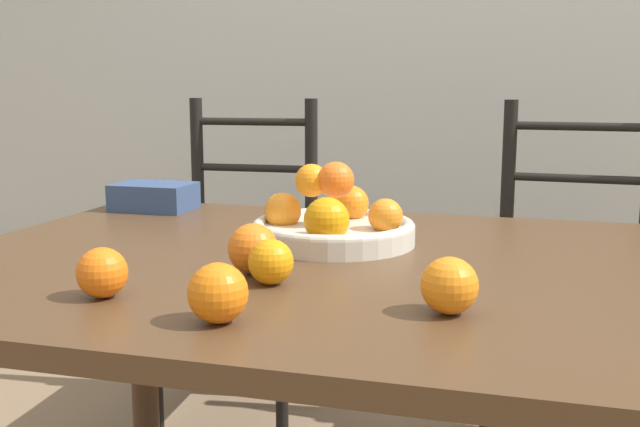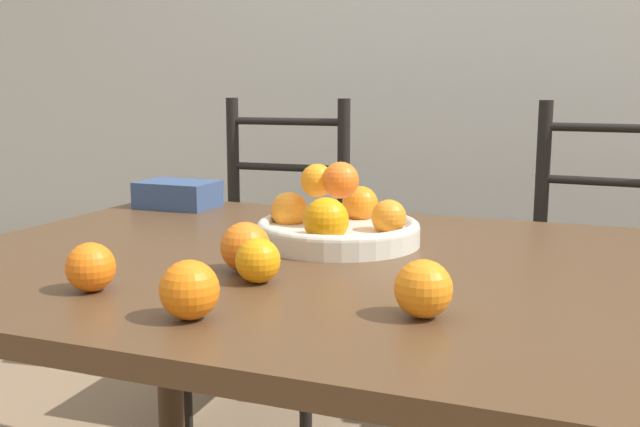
{
  "view_description": "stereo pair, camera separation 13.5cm",
  "coord_description": "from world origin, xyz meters",
  "px_view_note": "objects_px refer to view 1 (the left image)",
  "views": [
    {
      "loc": [
        0.2,
        -1.24,
        1.03
      ],
      "look_at": [
        -0.16,
        0.04,
        0.8
      ],
      "focal_mm": 42.0,
      "sensor_mm": 36.0,
      "label": 1
    },
    {
      "loc": [
        0.33,
        -1.2,
        1.03
      ],
      "look_at": [
        -0.16,
        0.04,
        0.8
      ],
      "focal_mm": 42.0,
      "sensor_mm": 36.0,
      "label": 2
    }
  ],
  "objects_px": {
    "orange_loose_3": "(253,249)",
    "chair_left": "(241,267)",
    "orange_loose_1": "(449,286)",
    "orange_loose_2": "(218,293)",
    "chair_right": "(571,290)",
    "fruit_bowl": "(333,224)",
    "book_stack": "(154,197)",
    "orange_loose_4": "(271,262)",
    "orange_loose_0": "(102,273)"
  },
  "relations": [
    {
      "from": "orange_loose_4",
      "to": "chair_left",
      "type": "distance_m",
      "value": 1.17
    },
    {
      "from": "fruit_bowl",
      "to": "chair_right",
      "type": "xyz_separation_m",
      "value": [
        0.48,
        0.72,
        -0.29
      ]
    },
    {
      "from": "fruit_bowl",
      "to": "orange_loose_2",
      "type": "xyz_separation_m",
      "value": [
        -0.02,
        -0.51,
        -0.0
      ]
    },
    {
      "from": "orange_loose_2",
      "to": "chair_left",
      "type": "bearing_deg",
      "value": 110.72
    },
    {
      "from": "orange_loose_4",
      "to": "orange_loose_2",
      "type": "bearing_deg",
      "value": -90.6
    },
    {
      "from": "orange_loose_2",
      "to": "book_stack",
      "type": "relative_size",
      "value": 0.42
    },
    {
      "from": "orange_loose_0",
      "to": "orange_loose_2",
      "type": "xyz_separation_m",
      "value": [
        0.21,
        -0.06,
        0.0
      ]
    },
    {
      "from": "orange_loose_2",
      "to": "orange_loose_3",
      "type": "distance_m",
      "value": 0.26
    },
    {
      "from": "orange_loose_3",
      "to": "chair_left",
      "type": "xyz_separation_m",
      "value": [
        -0.42,
        0.97,
        -0.29
      ]
    },
    {
      "from": "orange_loose_4",
      "to": "orange_loose_1",
      "type": "bearing_deg",
      "value": -15.27
    },
    {
      "from": "orange_loose_0",
      "to": "book_stack",
      "type": "bearing_deg",
      "value": 112.76
    },
    {
      "from": "orange_loose_0",
      "to": "chair_left",
      "type": "height_order",
      "value": "chair_left"
    },
    {
      "from": "orange_loose_1",
      "to": "orange_loose_4",
      "type": "xyz_separation_m",
      "value": [
        -0.28,
        0.08,
        -0.0
      ]
    },
    {
      "from": "orange_loose_1",
      "to": "orange_loose_4",
      "type": "bearing_deg",
      "value": 164.73
    },
    {
      "from": "orange_loose_2",
      "to": "book_stack",
      "type": "xyz_separation_m",
      "value": [
        -0.51,
        0.77,
        -0.01
      ]
    },
    {
      "from": "orange_loose_4",
      "to": "chair_left",
      "type": "height_order",
      "value": "chair_left"
    },
    {
      "from": "orange_loose_4",
      "to": "chair_left",
      "type": "xyz_separation_m",
      "value": [
        -0.47,
        1.03,
        -0.29
      ]
    },
    {
      "from": "orange_loose_0",
      "to": "orange_loose_4",
      "type": "relative_size",
      "value": 1.04
    },
    {
      "from": "orange_loose_2",
      "to": "fruit_bowl",
      "type": "bearing_deg",
      "value": 88.06
    },
    {
      "from": "orange_loose_2",
      "to": "orange_loose_3",
      "type": "xyz_separation_m",
      "value": [
        -0.05,
        0.25,
        0.0
      ]
    },
    {
      "from": "chair_left",
      "to": "orange_loose_4",
      "type": "bearing_deg",
      "value": -68.74
    },
    {
      "from": "fruit_bowl",
      "to": "orange_loose_4",
      "type": "xyz_separation_m",
      "value": [
        -0.02,
        -0.31,
        -0.0
      ]
    },
    {
      "from": "orange_loose_1",
      "to": "orange_loose_2",
      "type": "relative_size",
      "value": 0.98
    },
    {
      "from": "orange_loose_3",
      "to": "chair_right",
      "type": "distance_m",
      "value": 1.16
    },
    {
      "from": "chair_left",
      "to": "chair_right",
      "type": "height_order",
      "value": "same"
    },
    {
      "from": "orange_loose_2",
      "to": "chair_left",
      "type": "height_order",
      "value": "chair_left"
    },
    {
      "from": "book_stack",
      "to": "orange_loose_3",
      "type": "bearing_deg",
      "value": -48.63
    },
    {
      "from": "orange_loose_3",
      "to": "orange_loose_1",
      "type": "bearing_deg",
      "value": -21.82
    },
    {
      "from": "orange_loose_0",
      "to": "chair_right",
      "type": "distance_m",
      "value": 1.4
    },
    {
      "from": "orange_loose_2",
      "to": "book_stack",
      "type": "height_order",
      "value": "orange_loose_2"
    },
    {
      "from": "orange_loose_1",
      "to": "orange_loose_4",
      "type": "distance_m",
      "value": 0.29
    },
    {
      "from": "orange_loose_1",
      "to": "chair_left",
      "type": "distance_m",
      "value": 1.37
    },
    {
      "from": "orange_loose_0",
      "to": "orange_loose_1",
      "type": "relative_size",
      "value": 0.95
    },
    {
      "from": "fruit_bowl",
      "to": "orange_loose_1",
      "type": "height_order",
      "value": "fruit_bowl"
    },
    {
      "from": "orange_loose_1",
      "to": "chair_left",
      "type": "relative_size",
      "value": 0.08
    },
    {
      "from": "orange_loose_0",
      "to": "orange_loose_1",
      "type": "height_order",
      "value": "orange_loose_1"
    },
    {
      "from": "orange_loose_3",
      "to": "chair_left",
      "type": "height_order",
      "value": "chair_left"
    },
    {
      "from": "orange_loose_3",
      "to": "chair_left",
      "type": "distance_m",
      "value": 1.1
    },
    {
      "from": "orange_loose_0",
      "to": "orange_loose_3",
      "type": "bearing_deg",
      "value": 50.25
    },
    {
      "from": "orange_loose_1",
      "to": "orange_loose_3",
      "type": "distance_m",
      "value": 0.36
    },
    {
      "from": "fruit_bowl",
      "to": "orange_loose_3",
      "type": "relative_size",
      "value": 3.81
    },
    {
      "from": "orange_loose_0",
      "to": "chair_left",
      "type": "bearing_deg",
      "value": 102.41
    },
    {
      "from": "orange_loose_2",
      "to": "chair_left",
      "type": "distance_m",
      "value": 1.34
    },
    {
      "from": "chair_right",
      "to": "orange_loose_1",
      "type": "bearing_deg",
      "value": -98.2
    },
    {
      "from": "fruit_bowl",
      "to": "book_stack",
      "type": "xyz_separation_m",
      "value": [
        -0.52,
        0.26,
        -0.01
      ]
    },
    {
      "from": "orange_loose_3",
      "to": "book_stack",
      "type": "distance_m",
      "value": 0.69
    },
    {
      "from": "chair_right",
      "to": "book_stack",
      "type": "height_order",
      "value": "chair_right"
    },
    {
      "from": "orange_loose_0",
      "to": "orange_loose_3",
      "type": "height_order",
      "value": "orange_loose_3"
    },
    {
      "from": "orange_loose_0",
      "to": "orange_loose_2",
      "type": "bearing_deg",
      "value": -16.53
    },
    {
      "from": "orange_loose_0",
      "to": "chair_right",
      "type": "bearing_deg",
      "value": 58.69
    }
  ]
}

